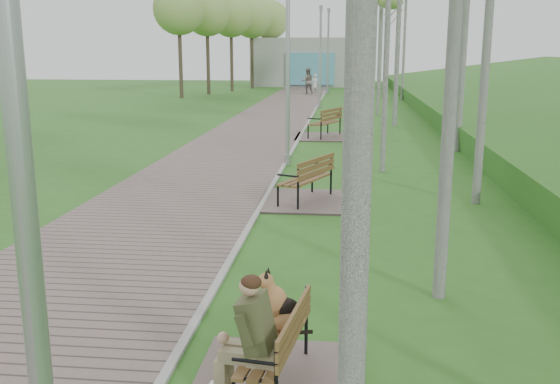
# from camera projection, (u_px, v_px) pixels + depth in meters

# --- Properties ---
(walkway) EXTENTS (3.50, 67.00, 0.04)m
(walkway) POSITION_uv_depth(u_px,v_px,m) (263.00, 125.00, 25.27)
(walkway) COLOR #70605B
(walkway) RESTS_ON ground
(kerb) EXTENTS (0.10, 67.00, 0.05)m
(kerb) POSITION_uv_depth(u_px,v_px,m) (306.00, 126.00, 25.08)
(kerb) COLOR #999993
(kerb) RESTS_ON ground
(building_north) EXTENTS (10.00, 5.20, 4.00)m
(building_north) POSITION_uv_depth(u_px,v_px,m) (312.00, 62.00, 53.37)
(building_north) COLOR #9E9E99
(building_north) RESTS_ON ground
(bench_main) EXTENTS (1.54, 1.71, 1.34)m
(bench_main) POSITION_uv_depth(u_px,v_px,m) (268.00, 350.00, 5.56)
(bench_main) COLOR #70605B
(bench_main) RESTS_ON ground
(bench_second) EXTENTS (1.88, 2.08, 1.15)m
(bench_second) POSITION_uv_depth(u_px,v_px,m) (306.00, 192.00, 12.51)
(bench_second) COLOR #70605B
(bench_second) RESTS_ON ground
(bench_third) EXTENTS (2.06, 2.29, 1.26)m
(bench_third) POSITION_uv_depth(u_px,v_px,m) (325.00, 131.00, 21.80)
(bench_third) COLOR #70605B
(bench_third) RESTS_ON ground
(lamp_post_near) EXTENTS (0.18, 0.18, 4.62)m
(lamp_post_near) POSITION_uv_depth(u_px,v_px,m) (28.00, 247.00, 2.68)
(lamp_post_near) COLOR #9FA2A7
(lamp_post_near) RESTS_ON ground
(lamp_post_second) EXTENTS (0.18, 0.18, 4.77)m
(lamp_post_second) POSITION_uv_depth(u_px,v_px,m) (288.00, 80.00, 16.13)
(lamp_post_second) COLOR #9FA2A7
(lamp_post_second) RESTS_ON ground
(lamp_post_third) EXTENTS (0.20, 0.20, 5.25)m
(lamp_post_third) POSITION_uv_depth(u_px,v_px,m) (320.00, 61.00, 32.78)
(lamp_post_third) COLOR #9FA2A7
(lamp_post_third) RESTS_ON ground
(lamp_post_far) EXTENTS (0.22, 0.22, 5.81)m
(lamp_post_far) POSITION_uv_depth(u_px,v_px,m) (328.00, 54.00, 43.41)
(lamp_post_far) COLOR #9FA2A7
(lamp_post_far) RESTS_ON ground
(pedestrian_near) EXTENTS (0.62, 0.53, 1.45)m
(pedestrian_near) POSITION_uv_depth(u_px,v_px,m) (315.00, 85.00, 42.06)
(pedestrian_near) COLOR beige
(pedestrian_near) RESTS_ON ground
(pedestrian_far) EXTENTS (0.97, 0.82, 1.79)m
(pedestrian_far) POSITION_uv_depth(u_px,v_px,m) (308.00, 81.00, 43.15)
(pedestrian_far) COLOR slate
(pedestrian_far) RESTS_ON ground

